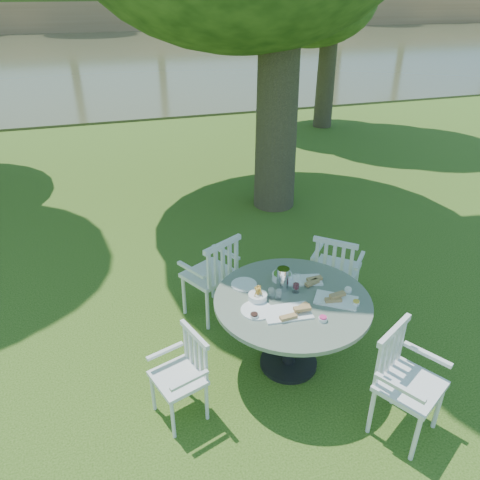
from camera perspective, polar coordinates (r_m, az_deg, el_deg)
ground at (r=5.41m, az=0.63°, el=-8.90°), size 140.00×140.00×0.00m
table at (r=4.40m, az=6.32°, el=-8.69°), size 1.44×1.44×0.79m
chair_ne at (r=5.27m, az=11.50°, el=-3.31°), size 0.65×0.65×0.95m
chair_nw at (r=5.04m, az=-3.00°, el=-3.95°), size 0.67×0.65×0.99m
chair_sw at (r=4.08m, az=-6.59°, el=-15.32°), size 0.50×0.51×0.82m
chair_se at (r=4.10m, az=18.97°, el=-15.15°), size 0.65×0.64×0.96m
tableware at (r=4.34m, az=5.33°, el=-6.15°), size 1.09×0.87×0.23m
river at (r=27.31m, az=-15.22°, el=20.83°), size 100.00×28.00×0.12m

